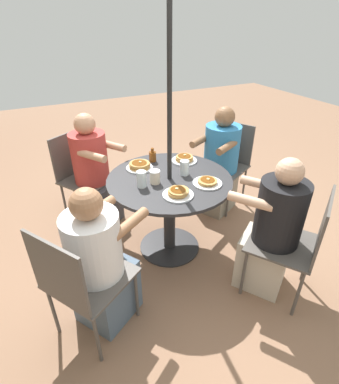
{
  "coord_description": "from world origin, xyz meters",
  "views": [
    {
      "loc": [
        -2.01,
        0.98,
        1.96
      ],
      "look_at": [
        0.0,
        0.0,
        0.62
      ],
      "focal_mm": 28.0,
      "sensor_mm": 36.0,
      "label": 1
    }
  ],
  "objects_px": {
    "diner_west": "(219,166)",
    "drinking_glass_a": "(184,168)",
    "diner_south": "(272,233)",
    "patio_chair_north": "(81,172)",
    "patio_chair_east": "(79,280)",
    "pancake_plate_a": "(178,193)",
    "patio_table": "(170,195)",
    "patio_chair_west": "(227,159)",
    "syrup_bottle": "(153,156)",
    "patio_chair_south": "(297,240)",
    "diner_north": "(94,176)",
    "drinking_glass_b": "(142,179)",
    "pancake_plate_c": "(140,166)",
    "diner_east": "(100,265)",
    "pancake_plate_d": "(207,182)",
    "pancake_plate_b": "(184,159)",
    "coffee_cup": "(155,177)"
  },
  "relations": [
    {
      "from": "diner_west",
      "to": "drinking_glass_a",
      "type": "bearing_deg",
      "value": 94.43
    },
    {
      "from": "diner_south",
      "to": "patio_chair_north",
      "type": "bearing_deg",
      "value": 89.46
    },
    {
      "from": "patio_chair_east",
      "to": "pancake_plate_a",
      "type": "distance_m",
      "value": 0.93
    },
    {
      "from": "patio_table",
      "to": "diner_south",
      "type": "distance_m",
      "value": 0.9
    },
    {
      "from": "patio_chair_west",
      "to": "syrup_bottle",
      "type": "bearing_deg",
      "value": 69.65
    },
    {
      "from": "patio_chair_south",
      "to": "drinking_glass_a",
      "type": "bearing_deg",
      "value": 82.8
    },
    {
      "from": "syrup_bottle",
      "to": "patio_chair_west",
      "type": "bearing_deg",
      "value": -83.5
    },
    {
      "from": "patio_chair_north",
      "to": "syrup_bottle",
      "type": "distance_m",
      "value": 0.84
    },
    {
      "from": "diner_north",
      "to": "patio_chair_east",
      "type": "height_order",
      "value": "diner_north"
    },
    {
      "from": "syrup_bottle",
      "to": "drinking_glass_b",
      "type": "bearing_deg",
      "value": 146.51
    },
    {
      "from": "patio_chair_west",
      "to": "pancake_plate_a",
      "type": "distance_m",
      "value": 1.31
    },
    {
      "from": "pancake_plate_c",
      "to": "patio_chair_north",
      "type": "bearing_deg",
      "value": 34.53
    },
    {
      "from": "diner_east",
      "to": "pancake_plate_a",
      "type": "xyz_separation_m",
      "value": [
        0.2,
        -0.69,
        0.28
      ]
    },
    {
      "from": "patio_chair_east",
      "to": "pancake_plate_d",
      "type": "bearing_deg",
      "value": 74.78
    },
    {
      "from": "diner_east",
      "to": "pancake_plate_c",
      "type": "distance_m",
      "value": 1.01
    },
    {
      "from": "patio_chair_south",
      "to": "patio_chair_west",
      "type": "xyz_separation_m",
      "value": [
        1.38,
        -0.36,
        0.0
      ]
    },
    {
      "from": "patio_chair_south",
      "to": "diner_south",
      "type": "xyz_separation_m",
      "value": [
        0.15,
        0.1,
        -0.01
      ]
    },
    {
      "from": "diner_west",
      "to": "pancake_plate_b",
      "type": "height_order",
      "value": "diner_west"
    },
    {
      "from": "patio_table",
      "to": "patio_chair_east",
      "type": "bearing_deg",
      "value": 122.54
    },
    {
      "from": "patio_chair_south",
      "to": "coffee_cup",
      "type": "bearing_deg",
      "value": 96.43
    },
    {
      "from": "patio_chair_south",
      "to": "diner_south",
      "type": "distance_m",
      "value": 0.18
    },
    {
      "from": "patio_chair_north",
      "to": "coffee_cup",
      "type": "xyz_separation_m",
      "value": [
        -0.93,
        -0.45,
        0.28
      ]
    },
    {
      "from": "patio_chair_south",
      "to": "drinking_glass_b",
      "type": "bearing_deg",
      "value": 100.95
    },
    {
      "from": "pancake_plate_b",
      "to": "coffee_cup",
      "type": "relative_size",
      "value": 2.16
    },
    {
      "from": "pancake_plate_b",
      "to": "pancake_plate_c",
      "type": "xyz_separation_m",
      "value": [
        0.04,
        0.43,
        0.0
      ]
    },
    {
      "from": "diner_east",
      "to": "diner_south",
      "type": "distance_m",
      "value": 1.28
    },
    {
      "from": "pancake_plate_c",
      "to": "pancake_plate_d",
      "type": "xyz_separation_m",
      "value": [
        -0.51,
        -0.4,
        -0.01
      ]
    },
    {
      "from": "drinking_glass_a",
      "to": "pancake_plate_a",
      "type": "bearing_deg",
      "value": 143.95
    },
    {
      "from": "diner_south",
      "to": "pancake_plate_c",
      "type": "relative_size",
      "value": 4.78
    },
    {
      "from": "patio_chair_east",
      "to": "pancake_plate_c",
      "type": "xyz_separation_m",
      "value": [
        0.87,
        -0.75,
        0.25
      ]
    },
    {
      "from": "patio_chair_north",
      "to": "patio_table",
      "type": "bearing_deg",
      "value": 90.0
    },
    {
      "from": "pancake_plate_a",
      "to": "pancake_plate_c",
      "type": "xyz_separation_m",
      "value": [
        0.57,
        0.1,
        0.0
      ]
    },
    {
      "from": "diner_north",
      "to": "patio_chair_south",
      "type": "bearing_deg",
      "value": 90.54
    },
    {
      "from": "patio_chair_south",
      "to": "syrup_bottle",
      "type": "height_order",
      "value": "patio_chair_south"
    },
    {
      "from": "syrup_bottle",
      "to": "drinking_glass_b",
      "type": "relative_size",
      "value": 0.97
    },
    {
      "from": "pancake_plate_b",
      "to": "pancake_plate_a",
      "type": "bearing_deg",
      "value": 147.3
    },
    {
      "from": "drinking_glass_b",
      "to": "patio_chair_west",
      "type": "bearing_deg",
      "value": -67.18
    },
    {
      "from": "syrup_bottle",
      "to": "patio_chair_east",
      "type": "bearing_deg",
      "value": 136.28
    },
    {
      "from": "pancake_plate_c",
      "to": "coffee_cup",
      "type": "height_order",
      "value": "coffee_cup"
    },
    {
      "from": "pancake_plate_c",
      "to": "coffee_cup",
      "type": "relative_size",
      "value": 2.16
    },
    {
      "from": "diner_west",
      "to": "drinking_glass_b",
      "type": "bearing_deg",
      "value": 85.32
    },
    {
      "from": "coffee_cup",
      "to": "drinking_glass_b",
      "type": "bearing_deg",
      "value": 94.08
    },
    {
      "from": "patio_chair_east",
      "to": "pancake_plate_d",
      "type": "height_order",
      "value": "patio_chair_east"
    },
    {
      "from": "patio_chair_east",
      "to": "pancake_plate_a",
      "type": "height_order",
      "value": "patio_chair_east"
    },
    {
      "from": "pancake_plate_a",
      "to": "syrup_bottle",
      "type": "distance_m",
      "value": 0.66
    },
    {
      "from": "patio_chair_south",
      "to": "pancake_plate_b",
      "type": "relative_size",
      "value": 3.86
    },
    {
      "from": "diner_south",
      "to": "pancake_plate_a",
      "type": "height_order",
      "value": "diner_south"
    },
    {
      "from": "patio_table",
      "to": "pancake_plate_d",
      "type": "bearing_deg",
      "value": -133.54
    },
    {
      "from": "patio_chair_west",
      "to": "diner_west",
      "type": "distance_m",
      "value": 0.18
    },
    {
      "from": "diner_north",
      "to": "patio_chair_east",
      "type": "bearing_deg",
      "value": 39.5
    }
  ]
}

